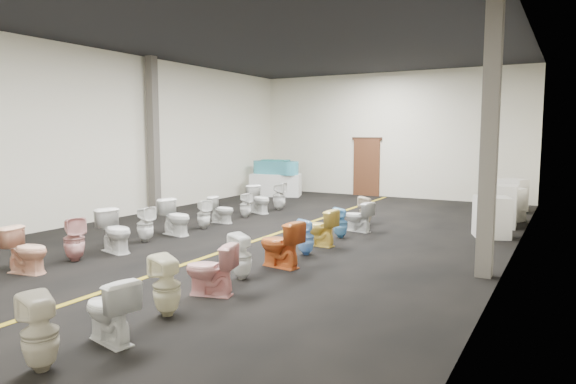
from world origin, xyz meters
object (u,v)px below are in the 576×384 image
appliance_crate_b (500,206)px  appliance_crate_d (512,195)px  toilet_left_3 (74,239)px  toilet_right_2 (167,286)px  toilet_right_1 (109,310)px  toilet_right_7 (319,227)px  toilet_right_8 (341,223)px  toilet_left_8 (222,210)px  display_table (276,185)px  toilet_left_7 (204,214)px  toilet_left_10 (259,199)px  toilet_right_5 (280,244)px  toilet_left_5 (145,224)px  toilet_right_9 (358,216)px  toilet_right_0 (40,333)px  toilet_left_2 (27,250)px  toilet_right_10 (366,211)px  toilet_right_3 (210,269)px  toilet_left_6 (176,217)px  toilet_left_9 (246,205)px  toilet_left_11 (279,196)px  toilet_right_4 (241,256)px  bathtub (276,167)px  appliance_crate_c (505,205)px  toilet_left_4 (116,231)px

appliance_crate_b → appliance_crate_d: 2.84m
toilet_left_3 → toilet_right_2: (3.40, -1.31, -0.02)m
toilet_right_1 → toilet_right_7: bearing=-166.4°
toilet_left_3 → toilet_right_8: 5.46m
toilet_left_8 → display_table: bearing=11.4°
toilet_left_7 → toilet_right_8: size_ratio=1.05×
appliance_crate_b → toilet_left_7: 7.33m
toilet_left_10 → toilet_right_5: bearing=-122.8°
toilet_left_10 → toilet_left_5: bearing=-158.2°
toilet_left_3 → toilet_right_9: bearing=-12.3°
toilet_right_0 → toilet_right_5: size_ratio=0.95×
toilet_left_2 → toilet_right_9: toilet_left_2 is taller
toilet_left_2 → toilet_right_8: (3.40, 5.21, -0.05)m
toilet_right_0 → toilet_right_10: (-0.10, 9.16, -0.02)m
toilet_left_2 → toilet_right_0: size_ratio=1.00×
toilet_right_1 → toilet_right_3: size_ratio=0.99×
toilet_right_0 → toilet_left_6: bearing=-134.7°
toilet_left_9 → toilet_right_9: bearing=-99.3°
toilet_left_6 → toilet_left_9: bearing=8.0°
appliance_crate_d → toilet_left_11: appliance_crate_d is taller
toilet_left_5 → toilet_right_4: (3.38, -1.33, -0.02)m
toilet_left_2 → toilet_left_7: toilet_left_2 is taller
bathtub → toilet_right_8: bathtub is taller
toilet_left_10 → toilet_right_9: toilet_left_10 is taller
display_table → toilet_right_7: display_table is taller
toilet_right_7 → toilet_right_0: bearing=5.6°
toilet_left_5 → toilet_right_8: toilet_left_5 is taller
appliance_crate_c → toilet_left_3: 10.55m
toilet_left_10 → toilet_right_0: toilet_left_10 is taller
toilet_left_10 → toilet_right_8: toilet_left_10 is taller
toilet_right_7 → toilet_right_2: bearing=6.1°
toilet_right_1 → toilet_right_10: 8.34m
toilet_right_5 → toilet_right_2: bearing=7.5°
toilet_right_5 → toilet_right_10: 4.63m
toilet_left_7 → toilet_right_4: 4.54m
bathtub → toilet_right_10: size_ratio=2.53×
toilet_right_1 → bathtub: bearing=-144.9°
toilet_left_6 → toilet_right_1: toilet_left_6 is taller
toilet_right_1 → toilet_right_4: toilet_right_1 is taller
bathtub → toilet_right_3: 11.88m
toilet_right_3 → toilet_right_9: bearing=165.3°
toilet_left_2 → toilet_right_1: bearing=-121.9°
appliance_crate_d → toilet_left_10: size_ratio=1.21×
toilet_left_11 → toilet_right_8: toilet_left_11 is taller
toilet_left_6 → toilet_right_5: same height
toilet_left_5 → toilet_left_10: toilet_left_10 is taller
toilet_left_8 → toilet_left_7: bearing=-179.0°
toilet_left_4 → toilet_left_8: (-0.17, 3.68, -0.08)m
toilet_right_9 → toilet_left_2: bearing=-16.1°
toilet_right_1 → toilet_left_7: bearing=-137.8°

